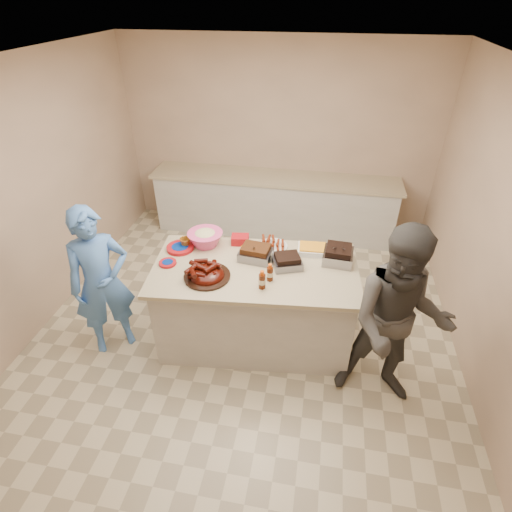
% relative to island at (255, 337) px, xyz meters
% --- Properties ---
extents(room, '(4.50, 5.00, 2.70)m').
position_rel_island_xyz_m(room, '(-0.13, 0.10, 0.00)').
color(room, tan).
rests_on(room, ground).
extents(back_counter, '(3.60, 0.64, 0.90)m').
position_rel_island_xyz_m(back_counter, '(-0.13, 2.30, 0.45)').
color(back_counter, beige).
rests_on(back_counter, ground).
extents(island, '(2.07, 1.22, 0.94)m').
position_rel_island_xyz_m(island, '(0.00, 0.00, 0.00)').
color(island, beige).
rests_on(island, ground).
extents(rib_platter, '(0.52, 0.52, 0.17)m').
position_rel_island_xyz_m(rib_platter, '(-0.41, -0.23, 0.94)').
color(rib_platter, '#410B04').
rests_on(rib_platter, island).
extents(pulled_pork_tray, '(0.34, 0.27, 0.09)m').
position_rel_island_xyz_m(pulled_pork_tray, '(-0.02, 0.14, 0.94)').
color(pulled_pork_tray, '#47230F').
rests_on(pulled_pork_tray, island).
extents(brisket_tray, '(0.33, 0.30, 0.08)m').
position_rel_island_xyz_m(brisket_tray, '(0.30, 0.07, 0.94)').
color(brisket_tray, black).
rests_on(brisket_tray, island).
extents(roasting_pan, '(0.30, 0.30, 0.11)m').
position_rel_island_xyz_m(roasting_pan, '(0.78, 0.24, 0.94)').
color(roasting_pan, gray).
rests_on(roasting_pan, island).
extents(coleslaw_bowl, '(0.40, 0.40, 0.25)m').
position_rel_island_xyz_m(coleslaw_bowl, '(-0.58, 0.31, 0.94)').
color(coleslaw_bowl, '#DD447F').
rests_on(coleslaw_bowl, island).
extents(sausage_plate, '(0.33, 0.33, 0.05)m').
position_rel_island_xyz_m(sausage_plate, '(0.12, 0.40, 0.94)').
color(sausage_plate, silver).
rests_on(sausage_plate, island).
extents(mac_cheese_dish, '(0.31, 0.23, 0.08)m').
position_rel_island_xyz_m(mac_cheese_dish, '(0.53, 0.36, 0.94)').
color(mac_cheese_dish, orange).
rests_on(mac_cheese_dish, island).
extents(bbq_bottle_a, '(0.07, 0.07, 0.18)m').
position_rel_island_xyz_m(bbq_bottle_a, '(0.12, -0.29, 0.94)').
color(bbq_bottle_a, '#451808').
rests_on(bbq_bottle_a, island).
extents(bbq_bottle_b, '(0.06, 0.06, 0.18)m').
position_rel_island_xyz_m(bbq_bottle_b, '(0.17, -0.17, 0.94)').
color(bbq_bottle_b, '#451808').
rests_on(bbq_bottle_b, island).
extents(mustard_bottle, '(0.04, 0.04, 0.11)m').
position_rel_island_xyz_m(mustard_bottle, '(-0.16, 0.22, 0.94)').
color(mustard_bottle, '#DFAF00').
rests_on(mustard_bottle, island).
extents(sauce_bowl, '(0.13, 0.05, 0.13)m').
position_rel_island_xyz_m(sauce_bowl, '(0.01, 0.17, 0.94)').
color(sauce_bowl, silver).
rests_on(sauce_bowl, island).
extents(plate_stack_large, '(0.30, 0.30, 0.03)m').
position_rel_island_xyz_m(plate_stack_large, '(-0.82, 0.18, 0.94)').
color(plate_stack_large, maroon).
rests_on(plate_stack_large, island).
extents(plate_stack_small, '(0.19, 0.19, 0.02)m').
position_rel_island_xyz_m(plate_stack_small, '(-0.85, -0.09, 0.94)').
color(plate_stack_small, maroon).
rests_on(plate_stack_small, island).
extents(plastic_cup, '(0.12, 0.11, 0.11)m').
position_rel_island_xyz_m(plastic_cup, '(-0.77, 0.23, 0.94)').
color(plastic_cup, '#8F5416').
rests_on(plastic_cup, island).
extents(basket_stack, '(0.20, 0.16, 0.09)m').
position_rel_island_xyz_m(basket_stack, '(-0.23, 0.40, 0.94)').
color(basket_stack, maroon).
rests_on(basket_stack, island).
extents(guest_blue, '(1.45, 1.63, 0.39)m').
position_rel_island_xyz_m(guest_blue, '(-1.46, -0.33, 0.00)').
color(guest_blue, '#4D85D7').
rests_on(guest_blue, ground).
extents(guest_gray, '(0.95, 1.81, 0.67)m').
position_rel_island_xyz_m(guest_gray, '(1.29, -0.48, 0.00)').
color(guest_gray, '#484541').
rests_on(guest_gray, ground).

